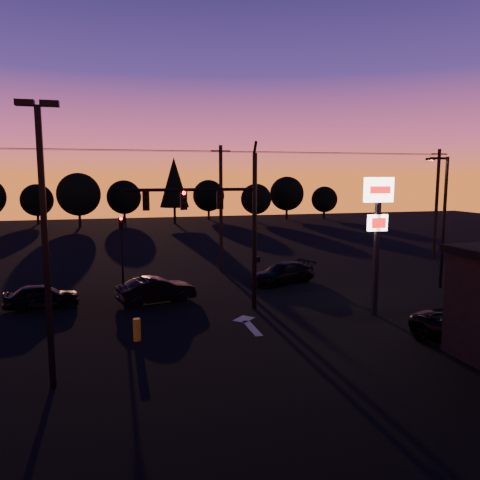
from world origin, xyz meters
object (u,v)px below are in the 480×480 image
object	(u,v)px
secondary_signal	(122,240)
bollard	(137,330)
car_right	(283,273)
car_mid	(157,290)
streetlight	(443,216)
car_left	(42,296)
traffic_signal_mast	(224,215)
suv_parked	(478,332)
parking_lot_light	(44,227)
pylon_sign	(378,216)

from	to	relation	value
secondary_signal	bollard	world-z (taller)	secondary_signal
car_right	car_mid	bearing A→B (deg)	-93.76
streetlight	car_left	xyz separation A→B (m)	(-23.09, 1.53, -3.78)
car_mid	bollard	bearing A→B (deg)	152.62
secondary_signal	bollard	distance (m)	11.04
streetlight	traffic_signal_mast	bearing A→B (deg)	-173.86
traffic_signal_mast	car_mid	size ratio (longest dim) A/B	2.04
streetlight	car_left	world-z (taller)	streetlight
bollard	suv_parked	xyz separation A→B (m)	(13.02, -4.58, 0.25)
traffic_signal_mast	bollard	bearing A→B (deg)	-144.08
car_left	suv_parked	world-z (taller)	suv_parked
secondary_signal	car_left	distance (m)	6.51
bollard	car_mid	bearing A→B (deg)	77.25
car_left	car_right	xyz separation A→B (m)	(14.17, 2.13, 0.02)
streetlight	car_mid	distance (m)	17.64
secondary_signal	suv_parked	xyz separation A→B (m)	(13.39, -15.35, -2.14)
parking_lot_light	streetlight	world-z (taller)	parking_lot_light
pylon_sign	bollard	xyz separation A→B (m)	(-11.63, -0.79, -4.44)
car_left	car_mid	distance (m)	5.90
pylon_sign	suv_parked	xyz separation A→B (m)	(1.39, -5.36, -4.19)
car_left	suv_parked	size ratio (longest dim) A/B	0.72
parking_lot_light	suv_parked	bearing A→B (deg)	-3.12
bollard	car_mid	size ratio (longest dim) A/B	0.23
car_mid	streetlight	bearing A→B (deg)	-108.23
car_right	parking_lot_light	bearing A→B (deg)	-66.78
secondary_signal	car_mid	world-z (taller)	secondary_signal
traffic_signal_mast	pylon_sign	bearing A→B (deg)	-19.36
suv_parked	car_mid	bearing A→B (deg)	122.06
car_right	streetlight	bearing A→B (deg)	46.71
secondary_signal	parking_lot_light	xyz separation A→B (m)	(-2.50, -14.49, 2.41)
streetlight	suv_parked	bearing A→B (deg)	-120.50
bollard	suv_parked	world-z (taller)	suv_parked
traffic_signal_mast	suv_parked	distance (m)	12.31
secondary_signal	suv_parked	world-z (taller)	secondary_signal
bollard	streetlight	bearing A→B (deg)	14.48
car_right	car_left	bearing A→B (deg)	-102.46
suv_parked	car_right	bearing A→B (deg)	88.50
suv_parked	pylon_sign	bearing A→B (deg)	88.40
car_mid	car_right	size ratio (longest dim) A/B	0.93
secondary_signal	pylon_sign	bearing A→B (deg)	-39.77
traffic_signal_mast	parking_lot_light	world-z (taller)	parking_lot_light
car_mid	suv_parked	xyz separation A→B (m)	(11.69, -10.45, 0.03)
parking_lot_light	streetlight	distance (m)	23.05
streetlight	car_mid	bearing A→B (deg)	176.40
traffic_signal_mast	car_left	distance (m)	10.50
secondary_signal	car_mid	distance (m)	5.62
secondary_signal	streetlight	size ratio (longest dim) A/B	0.54
secondary_signal	car_mid	size ratio (longest dim) A/B	1.03
car_mid	car_right	bearing A→B (deg)	-87.39
parking_lot_light	car_left	distance (m)	11.17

